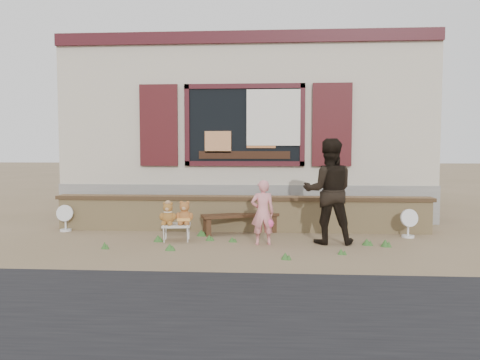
# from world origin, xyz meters

# --- Properties ---
(ground) EXTENTS (80.00, 80.00, 0.00)m
(ground) POSITION_xyz_m (0.00, 0.00, 0.00)
(ground) COLOR brown
(ground) RESTS_ON ground
(shopfront) EXTENTS (8.04, 5.13, 4.00)m
(shopfront) POSITION_xyz_m (0.00, 4.49, 2.00)
(shopfront) COLOR #BAAE96
(shopfront) RESTS_ON ground
(brick_wall) EXTENTS (7.10, 0.36, 0.67)m
(brick_wall) POSITION_xyz_m (0.00, 1.00, 0.34)
(brick_wall) COLOR tan
(brick_wall) RESTS_ON ground
(bench) EXTENTS (1.44, 0.79, 0.37)m
(bench) POSITION_xyz_m (-0.00, 0.74, 0.27)
(bench) COLOR #372113
(bench) RESTS_ON ground
(folding_chair) EXTENTS (0.51, 0.46, 0.29)m
(folding_chair) POSITION_xyz_m (-1.04, -0.02, 0.26)
(folding_chair) COLOR beige
(folding_chair) RESTS_ON ground
(teddy_bear_left) EXTENTS (0.31, 0.28, 0.39)m
(teddy_bear_left) POSITION_xyz_m (-1.18, -0.03, 0.48)
(teddy_bear_left) COLOR brown
(teddy_bear_left) RESTS_ON folding_chair
(teddy_bear_right) EXTENTS (0.33, 0.29, 0.41)m
(teddy_bear_right) POSITION_xyz_m (-0.90, -0.00, 0.49)
(teddy_bear_right) COLOR brown
(teddy_bear_right) RESTS_ON folding_chair
(child) EXTENTS (0.42, 0.31, 1.06)m
(child) POSITION_xyz_m (0.43, -0.22, 0.53)
(child) COLOR pink
(child) RESTS_ON ground
(adult) EXTENTS (0.85, 0.67, 1.73)m
(adult) POSITION_xyz_m (1.51, -0.04, 0.87)
(adult) COLOR black
(adult) RESTS_ON ground
(fan_left) EXTENTS (0.32, 0.21, 0.50)m
(fan_left) POSITION_xyz_m (-3.33, 0.75, 0.25)
(fan_left) COLOR silver
(fan_left) RESTS_ON ground
(fan_right) EXTENTS (0.33, 0.21, 0.51)m
(fan_right) POSITION_xyz_m (2.98, 0.55, 0.25)
(fan_right) COLOR white
(fan_right) RESTS_ON ground
(grass_tufts) EXTENTS (4.56, 1.83, 0.12)m
(grass_tufts) POSITION_xyz_m (0.15, -0.26, 0.05)
(grass_tufts) COLOR #346227
(grass_tufts) RESTS_ON ground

